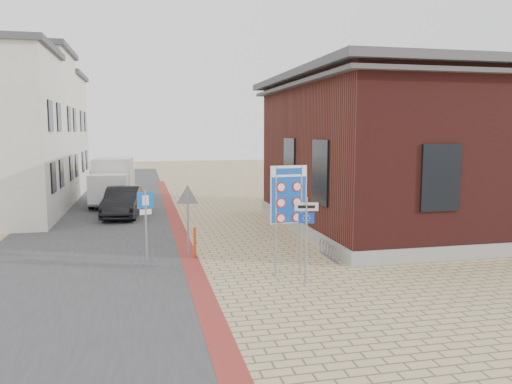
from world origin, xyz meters
name	(u,v)px	position (x,y,z in m)	size (l,w,h in m)	color
ground	(270,282)	(0.00, 0.00, 0.00)	(120.00, 120.00, 0.00)	tan
road_strip	(106,209)	(-5.50, 15.00, 0.01)	(7.00, 60.00, 0.02)	#38383A
curb_strip	(176,223)	(-2.00, 10.00, 0.01)	(0.60, 40.00, 0.02)	maroon
brick_building	(423,149)	(8.99, 7.00, 3.49)	(13.00, 13.00, 6.80)	gray
townhouse_mid	(8,127)	(-10.99, 18.00, 4.57)	(7.40, 6.40, 9.10)	silver
townhouse_far	(31,133)	(-10.99, 24.00, 4.17)	(7.40, 6.40, 8.30)	silver
bike_rack	(329,251)	(2.65, 2.20, 0.26)	(0.08, 1.80, 0.60)	slate
sedan	(123,202)	(-4.48, 12.42, 0.75)	(1.60, 4.58, 1.51)	black
box_truck	(113,181)	(-5.19, 16.84, 1.41)	(2.50, 5.33, 2.72)	slate
border_sign	(289,196)	(0.70, 0.50, 2.41)	(1.13, 0.16, 3.32)	gray
essen_sign	(306,226)	(1.00, -0.25, 1.64)	(0.66, 0.20, 2.47)	gray
parking_sign	(146,213)	(-3.41, 3.08, 1.63)	(0.52, 0.18, 2.40)	gray
yield_sign	(188,203)	(-2.00, 3.50, 1.86)	(0.87, 0.17, 2.44)	gray
bollard	(195,243)	(-1.80, 3.27, 0.52)	(0.09, 0.09, 1.04)	red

